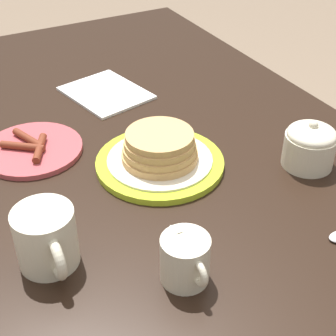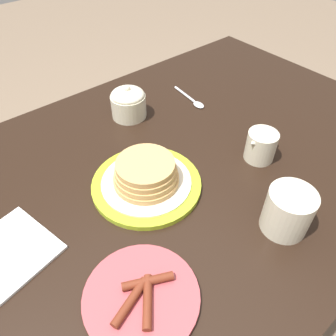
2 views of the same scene
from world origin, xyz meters
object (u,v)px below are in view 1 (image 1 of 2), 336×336
creamer_pitcher (185,258)px  sugar_bowl (310,145)px  pancake_plate (160,154)px  coffee_mug (47,239)px  napkin (106,93)px  side_plate_bacon (32,149)px

creamer_pitcher → sugar_bowl: size_ratio=1.09×
pancake_plate → coffee_mug: 0.28m
sugar_bowl → napkin: size_ratio=0.43×
pancake_plate → napkin: (-0.31, 0.02, -0.02)m
side_plate_bacon → creamer_pitcher: 0.42m
pancake_plate → napkin: pancake_plate is taller
creamer_pitcher → coffee_mug: bearing=-126.8°
side_plate_bacon → sugar_bowl: size_ratio=2.03×
napkin → coffee_mug: bearing=-31.3°
pancake_plate → creamer_pitcher: bearing=-20.3°
coffee_mug → creamer_pitcher: (0.12, 0.15, -0.01)m
coffee_mug → napkin: 0.52m
creamer_pitcher → pancake_plate: bearing=159.7°
pancake_plate → napkin: bearing=175.9°
creamer_pitcher → napkin: 0.57m
pancake_plate → sugar_bowl: (0.12, 0.24, 0.02)m
side_plate_bacon → sugar_bowl: 0.51m
side_plate_bacon → napkin: side_plate_bacon is taller
side_plate_bacon → sugar_bowl: bearing=57.2°
coffee_mug → sugar_bowl: size_ratio=1.29×
side_plate_bacon → napkin: (-0.15, 0.21, -0.00)m
pancake_plate → sugar_bowl: bearing=62.8°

